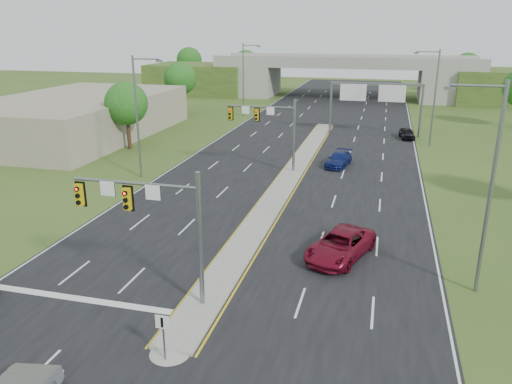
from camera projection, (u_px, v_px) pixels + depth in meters
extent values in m
plane|color=#374C1B|center=(203.00, 306.00, 25.06)|extent=(240.00, 240.00, 0.00)
cube|color=black|center=(309.00, 149.00, 57.22)|extent=(24.00, 160.00, 0.02)
cube|color=gray|center=(289.00, 177.00, 46.16)|extent=(2.00, 54.00, 0.16)
cone|color=gray|center=(170.00, 352.00, 21.35)|extent=(2.00, 2.00, 0.16)
cube|color=gold|center=(277.00, 177.00, 46.46)|extent=(0.12, 54.00, 0.01)
cube|color=gold|center=(301.00, 179.00, 45.91)|extent=(0.12, 54.00, 0.01)
cube|color=silver|center=(212.00, 143.00, 60.02)|extent=(0.12, 160.00, 0.01)
cube|color=silver|center=(416.00, 155.00, 54.41)|extent=(0.12, 160.00, 0.01)
cube|color=silver|center=(77.00, 298.00, 25.68)|extent=(10.50, 0.50, 0.01)
cylinder|color=slate|center=(200.00, 242.00, 23.96)|extent=(0.24, 0.24, 7.00)
cylinder|color=slate|center=(135.00, 183.00, 23.88)|extent=(6.50, 0.16, 0.16)
cube|color=gold|center=(127.00, 199.00, 23.96)|extent=(0.35, 0.25, 1.10)
cube|color=gold|center=(79.00, 195.00, 24.58)|extent=(0.35, 0.25, 1.10)
cube|color=black|center=(129.00, 198.00, 24.09)|extent=(0.55, 0.04, 1.30)
cube|color=black|center=(81.00, 194.00, 24.71)|extent=(0.55, 0.04, 1.30)
sphere|color=#FF0C05|center=(125.00, 193.00, 23.74)|extent=(0.20, 0.20, 0.20)
sphere|color=#FF0C05|center=(77.00, 189.00, 24.35)|extent=(0.20, 0.20, 0.20)
cube|color=white|center=(107.00, 189.00, 24.24)|extent=(0.75, 0.04, 0.75)
cube|color=white|center=(153.00, 192.00, 23.67)|extent=(0.75, 0.04, 0.75)
cylinder|color=slate|center=(294.00, 137.00, 46.93)|extent=(0.24, 0.24, 7.00)
cylinder|color=slate|center=(261.00, 107.00, 46.86)|extent=(6.50, 0.16, 0.16)
cube|color=gold|center=(257.00, 115.00, 46.94)|extent=(0.35, 0.25, 1.10)
cube|color=gold|center=(230.00, 114.00, 47.56)|extent=(0.35, 0.25, 1.10)
cube|color=black|center=(257.00, 115.00, 47.07)|extent=(0.55, 0.04, 1.30)
cube|color=black|center=(231.00, 114.00, 47.69)|extent=(0.55, 0.04, 1.30)
sphere|color=#FF0C05|center=(256.00, 111.00, 46.71)|extent=(0.20, 0.20, 0.20)
sphere|color=#FF0C05|center=(230.00, 110.00, 47.33)|extent=(0.20, 0.20, 0.20)
cube|color=white|center=(246.00, 110.00, 47.21)|extent=(0.75, 0.04, 0.75)
cube|color=white|center=(270.00, 111.00, 46.64)|extent=(0.75, 0.04, 0.75)
cylinder|color=slate|center=(164.00, 338.00, 20.58)|extent=(0.08, 0.08, 2.20)
cube|color=white|center=(162.00, 322.00, 20.28)|extent=(0.60, 0.04, 0.60)
cube|color=black|center=(162.00, 323.00, 20.25)|extent=(0.10, 0.02, 0.45)
cylinder|color=slate|center=(331.00, 108.00, 65.09)|extent=(0.28, 0.28, 6.60)
cylinder|color=slate|center=(421.00, 111.00, 62.40)|extent=(0.28, 0.28, 6.60)
cube|color=slate|center=(377.00, 84.00, 62.74)|extent=(11.50, 0.35, 0.35)
cube|color=#0D5E21|center=(353.00, 92.00, 63.58)|extent=(3.20, 0.08, 2.00)
cube|color=#0D5E21|center=(392.00, 94.00, 62.44)|extent=(3.20, 0.08, 2.00)
cube|color=silver|center=(353.00, 92.00, 63.53)|extent=(3.30, 0.03, 2.10)
cube|color=silver|center=(392.00, 94.00, 62.39)|extent=(3.30, 0.03, 2.10)
cube|color=gray|center=(260.00, 80.00, 101.68)|extent=(6.00, 12.00, 6.00)
cube|color=gray|center=(436.00, 85.00, 93.59)|extent=(6.00, 12.00, 6.00)
cube|color=#374C1B|center=(200.00, 79.00, 104.77)|extent=(20.00, 14.00, 6.00)
cube|color=#374C1B|center=(511.00, 87.00, 90.50)|extent=(20.00, 14.00, 6.00)
cube|color=gray|center=(346.00, 64.00, 96.50)|extent=(50.00, 12.00, 1.20)
cube|color=gray|center=(343.00, 60.00, 90.84)|extent=(50.00, 0.40, 0.90)
cube|color=gray|center=(348.00, 56.00, 101.50)|extent=(50.00, 0.40, 0.90)
cylinder|color=slate|center=(137.00, 118.00, 44.92)|extent=(0.20, 0.20, 11.00)
cylinder|color=slate|center=(146.00, 59.00, 42.99)|extent=(2.50, 0.12, 0.12)
cube|color=slate|center=(159.00, 61.00, 42.74)|extent=(0.50, 0.25, 0.18)
cylinder|color=slate|center=(243.00, 80.00, 77.08)|extent=(0.20, 0.20, 11.00)
cylinder|color=slate|center=(251.00, 45.00, 75.15)|extent=(2.50, 0.12, 0.12)
cube|color=slate|center=(259.00, 46.00, 74.90)|extent=(0.50, 0.25, 0.18)
cylinder|color=slate|center=(490.00, 193.00, 24.71)|extent=(0.20, 0.20, 11.00)
cylinder|color=slate|center=(478.00, 86.00, 23.37)|extent=(2.50, 0.12, 0.12)
cube|color=slate|center=(450.00, 88.00, 23.72)|extent=(0.50, 0.25, 0.18)
cylinder|color=slate|center=(435.00, 99.00, 56.88)|extent=(0.20, 0.20, 11.00)
cylinder|color=slate|center=(428.00, 52.00, 55.54)|extent=(2.50, 0.12, 0.12)
cube|color=slate|center=(416.00, 53.00, 55.88)|extent=(0.50, 0.25, 0.18)
cylinder|color=#382316|center=(129.00, 132.00, 56.75)|extent=(0.44, 0.44, 4.00)
sphere|color=#1E4D14|center=(126.00, 103.00, 55.75)|extent=(4.80, 4.80, 4.80)
cylinder|color=#382316|center=(181.00, 100.00, 80.64)|extent=(0.44, 0.44, 4.25)
sphere|color=#1E4D14|center=(180.00, 78.00, 79.57)|extent=(5.20, 5.20, 5.20)
cylinder|color=#382316|center=(190.00, 75.00, 119.77)|extent=(0.44, 0.44, 4.50)
sphere|color=#1E4D14|center=(189.00, 60.00, 118.64)|extent=(6.00, 6.00, 6.00)
cylinder|color=#382316|center=(246.00, 77.00, 116.48)|extent=(0.44, 0.44, 4.25)
sphere|color=#1E4D14|center=(246.00, 62.00, 115.41)|extent=(5.60, 5.60, 5.60)
cylinder|color=#382316|center=(465.00, 83.00, 105.07)|extent=(0.44, 0.44, 4.25)
sphere|color=#1E4D14|center=(467.00, 66.00, 104.00)|extent=(5.60, 5.60, 5.60)
cube|color=gray|center=(76.00, 116.00, 63.57)|extent=(18.00, 30.00, 5.00)
imported|color=maroon|center=(340.00, 245.00, 30.05)|extent=(4.41, 6.33, 1.61)
imported|color=#0E1857|center=(339.00, 159.00, 50.00)|extent=(2.67, 4.90, 1.35)
imported|color=black|center=(407.00, 133.00, 62.35)|extent=(2.13, 4.10, 1.33)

